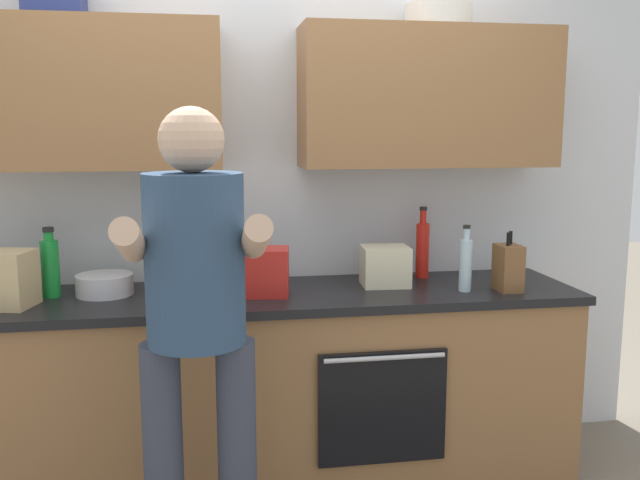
% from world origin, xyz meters
% --- Properties ---
extents(ground_plane, '(12.00, 12.00, 0.00)m').
position_xyz_m(ground_plane, '(0.00, 0.00, 0.00)').
color(ground_plane, '#756B5B').
extents(back_wall_unit, '(4.00, 0.38, 2.50)m').
position_xyz_m(back_wall_unit, '(0.00, 0.27, 1.50)').
color(back_wall_unit, silver).
rests_on(back_wall_unit, ground).
extents(counter, '(2.84, 0.67, 0.90)m').
position_xyz_m(counter, '(0.00, -0.00, 0.45)').
color(counter, olive).
rests_on(counter, ground).
extents(person_standing, '(0.49, 0.45, 1.70)m').
position_xyz_m(person_standing, '(-0.30, -0.68, 1.01)').
color(person_standing, '#383D4C').
rests_on(person_standing, ground).
extents(bottle_syrup, '(0.06, 0.06, 0.34)m').
position_xyz_m(bottle_syrup, '(-0.49, -0.00, 1.05)').
color(bottle_syrup, '#8C4C14').
rests_on(bottle_syrup, counter).
extents(bottle_water, '(0.06, 0.06, 0.30)m').
position_xyz_m(bottle_water, '(0.89, -0.12, 1.03)').
color(bottle_water, silver).
rests_on(bottle_water, counter).
extents(bottle_soda, '(0.08, 0.08, 0.31)m').
position_xyz_m(bottle_soda, '(-0.94, 0.08, 1.04)').
color(bottle_soda, '#198C33').
rests_on(bottle_soda, counter).
extents(bottle_hotsauce, '(0.06, 0.06, 0.35)m').
position_xyz_m(bottle_hotsauce, '(0.79, 0.20, 1.05)').
color(bottle_hotsauce, red).
rests_on(bottle_hotsauce, counter).
extents(cup_ceramic, '(0.09, 0.09, 0.10)m').
position_xyz_m(cup_ceramic, '(-0.42, -0.16, 0.95)').
color(cup_ceramic, '#BF4C47').
rests_on(cup_ceramic, counter).
extents(mixing_bowl, '(0.25, 0.25, 0.09)m').
position_xyz_m(mixing_bowl, '(-0.71, 0.08, 0.95)').
color(mixing_bowl, silver).
rests_on(mixing_bowl, counter).
extents(knife_block, '(0.10, 0.14, 0.27)m').
position_xyz_m(knife_block, '(1.09, -0.14, 1.01)').
color(knife_block, brown).
rests_on(knife_block, counter).
extents(potted_herb, '(0.14, 0.14, 0.23)m').
position_xyz_m(potted_herb, '(-0.27, 0.02, 1.02)').
color(potted_herb, '#9E6647').
rests_on(potted_herb, counter).
extents(grocery_bag_rice, '(0.23, 0.20, 0.19)m').
position_xyz_m(grocery_bag_rice, '(0.56, 0.05, 0.99)').
color(grocery_bag_rice, beige).
rests_on(grocery_bag_rice, counter).
extents(grocery_bag_bread, '(0.29, 0.24, 0.23)m').
position_xyz_m(grocery_bag_bread, '(-1.10, -0.07, 1.02)').
color(grocery_bag_bread, tan).
rests_on(grocery_bag_bread, counter).
extents(grocery_bag_crisps, '(0.21, 0.19, 0.21)m').
position_xyz_m(grocery_bag_crisps, '(-0.00, -0.05, 1.01)').
color(grocery_bag_crisps, red).
rests_on(grocery_bag_crisps, counter).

